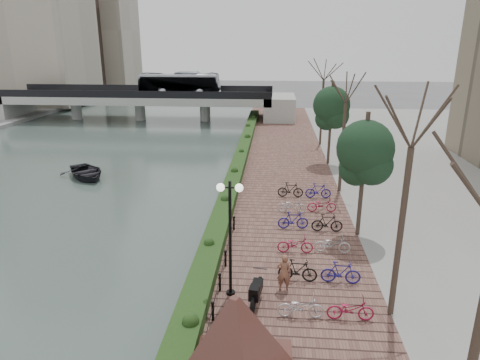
# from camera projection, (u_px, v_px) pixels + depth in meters

# --- Properties ---
(ground) EXTENTS (220.00, 220.00, 0.00)m
(ground) POSITION_uv_depth(u_px,v_px,m) (170.00, 348.00, 14.99)
(ground) COLOR #59595B
(ground) RESTS_ON ground
(river_water) EXTENTS (30.00, 130.00, 0.02)m
(river_water) POSITION_uv_depth(u_px,v_px,m) (76.00, 157.00, 39.87)
(river_water) COLOR #42534B
(river_water) RESTS_ON ground
(promenade) EXTENTS (8.00, 75.00, 0.50)m
(promenade) POSITION_uv_depth(u_px,v_px,m) (281.00, 186.00, 31.19)
(promenade) COLOR brown
(promenade) RESTS_ON ground
(hedge) EXTENTS (1.10, 56.00, 0.60)m
(hedge) POSITION_uv_depth(u_px,v_px,m) (237.00, 168.00, 33.66)
(hedge) COLOR #1C3D16
(hedge) RESTS_ON promenade
(chain_fence) EXTENTS (0.10, 14.10, 0.70)m
(chain_fence) POSITION_uv_depth(u_px,v_px,m) (217.00, 297.00, 16.51)
(chain_fence) COLOR black
(chain_fence) RESTS_ON promenade
(granite_monument) EXTENTS (4.99, 4.99, 2.87)m
(granite_monument) POSITION_uv_depth(u_px,v_px,m) (235.00, 340.00, 12.44)
(granite_monument) COLOR #49241F
(granite_monument) RESTS_ON promenade
(lamppost) EXTENTS (1.02, 0.32, 4.80)m
(lamppost) POSITION_uv_depth(u_px,v_px,m) (230.00, 214.00, 16.28)
(lamppost) COLOR black
(lamppost) RESTS_ON promenade
(motorcycle) EXTENTS (0.78, 1.81, 1.10)m
(motorcycle) POSITION_uv_depth(u_px,v_px,m) (256.00, 289.00, 16.63)
(motorcycle) COLOR black
(motorcycle) RESTS_ON promenade
(pedestrian) EXTENTS (0.59, 0.40, 1.61)m
(pedestrian) POSITION_uv_depth(u_px,v_px,m) (284.00, 272.00, 17.36)
(pedestrian) COLOR brown
(pedestrian) RESTS_ON promenade
(bicycle_parking) EXTENTS (2.40, 14.69, 1.00)m
(bicycle_parking) POSITION_uv_depth(u_px,v_px,m) (312.00, 233.00, 21.70)
(bicycle_parking) COLOR silver
(bicycle_parking) RESTS_ON promenade
(street_trees) EXTENTS (3.20, 37.12, 6.80)m
(street_trees) POSITION_uv_depth(u_px,v_px,m) (351.00, 158.00, 25.25)
(street_trees) COLOR #34281E
(street_trees) RESTS_ON promenade
(bridge) EXTENTS (36.00, 10.77, 6.50)m
(bridge) POSITION_uv_depth(u_px,v_px,m) (147.00, 95.00, 57.72)
(bridge) COLOR #9B9B96
(bridge) RESTS_ON ground
(boat) EXTENTS (5.46, 5.60, 0.95)m
(boat) POSITION_uv_depth(u_px,v_px,m) (86.00, 172.00, 33.55)
(boat) COLOR black
(boat) RESTS_ON river_water
(far_buildings) EXTENTS (35.00, 38.00, 38.00)m
(far_buildings) POSITION_uv_depth(u_px,v_px,m) (23.00, 7.00, 75.83)
(far_buildings) COLOR #A39988
(far_buildings) RESTS_ON far_bank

